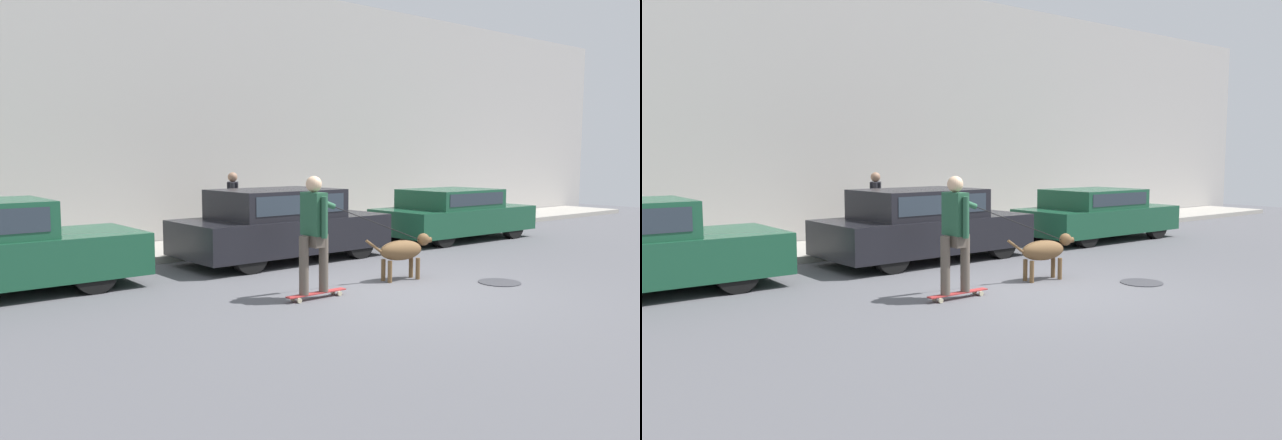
{
  "view_description": "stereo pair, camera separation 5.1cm",
  "coord_description": "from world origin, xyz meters",
  "views": [
    {
      "loc": [
        -6.42,
        -6.48,
        1.97
      ],
      "look_at": [
        -0.33,
        1.42,
        0.95
      ],
      "focal_mm": 35.0,
      "sensor_mm": 36.0,
      "label": 1
    },
    {
      "loc": [
        -6.38,
        -6.51,
        1.97
      ],
      "look_at": [
        -0.33,
        1.42,
        0.95
      ],
      "focal_mm": 35.0,
      "sensor_mm": 36.0,
      "label": 2
    }
  ],
  "objects": [
    {
      "name": "parked_car_1",
      "position": [
        0.15,
        3.26,
        0.67
      ],
      "size": [
        4.12,
        1.92,
        1.36
      ],
      "rotation": [
        0.0,
        0.0,
        0.04
      ],
      "color": "black",
      "rests_on": "ground_plane"
    },
    {
      "name": "parked_car_2",
      "position": [
        5.09,
        3.26,
        0.6
      ],
      "size": [
        4.0,
        1.79,
        1.2
      ],
      "rotation": [
        0.0,
        0.0,
        -0.0
      ],
      "color": "black",
      "rests_on": "ground_plane"
    },
    {
      "name": "pedestrian_with_bag",
      "position": [
        0.24,
        5.22,
        0.95
      ],
      "size": [
        0.48,
        0.67,
        1.5
      ],
      "rotation": [
        0.0,
        0.0,
        2.59
      ],
      "color": "brown",
      "rests_on": "sidewalk_curb"
    },
    {
      "name": "skateboarder",
      "position": [
        -1.29,
        0.29,
        0.98
      ],
      "size": [
        2.8,
        0.55,
        1.7
      ],
      "rotation": [
        0.0,
        0.0,
        0.01
      ],
      "color": "beige",
      "rests_on": "ground_plane"
    },
    {
      "name": "manhole_cover",
      "position": [
        1.67,
        -0.59,
        0.01
      ],
      "size": [
        0.65,
        0.65,
        0.01
      ],
      "color": "#38383D",
      "rests_on": "ground_plane"
    },
    {
      "name": "ground_plane",
      "position": [
        0.0,
        0.0,
        0.0
      ],
      "size": [
        36.0,
        36.0,
        0.0
      ],
      "primitive_type": "plane",
      "color": "#545459"
    },
    {
      "name": "dog",
      "position": [
        0.64,
        0.51,
        0.47
      ],
      "size": [
        1.27,
        0.42,
        0.73
      ],
      "rotation": [
        0.0,
        0.0,
        -0.14
      ],
      "color": "brown",
      "rests_on": "ground_plane"
    },
    {
      "name": "sidewalk_curb",
      "position": [
        0.0,
        5.28,
        0.07
      ],
      "size": [
        30.0,
        2.04,
        0.13
      ],
      "color": "#A39E93",
      "rests_on": "ground_plane"
    },
    {
      "name": "back_wall",
      "position": [
        0.0,
        6.47,
        2.99
      ],
      "size": [
        32.0,
        0.3,
        5.97
      ],
      "color": "#B2ADA8",
      "rests_on": "ground_plane"
    }
  ]
}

